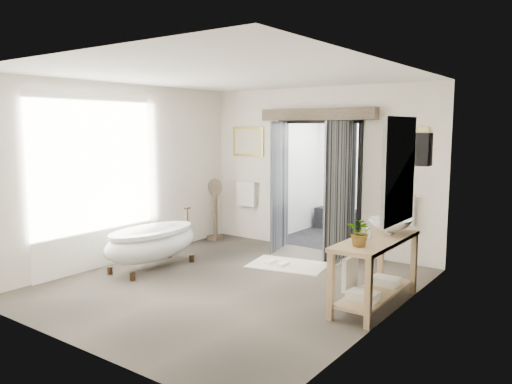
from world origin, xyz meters
TOP-DOWN VIEW (x-y plane):
  - ground_plane at (0.00, 0.00)m, footprint 5.00×5.00m
  - room_shell at (-0.04, -0.12)m, footprint 4.52×5.02m
  - shower_room at (0.00, 3.99)m, footprint 2.22×2.01m
  - back_wall_dressing at (0.00, 2.32)m, footprint 3.82×0.80m
  - clawfoot_tub at (-1.51, -0.09)m, footprint 0.78×1.75m
  - vanity at (1.95, 0.37)m, footprint 0.57×1.60m
  - pedestal_mirror at (-2.01, 2.00)m, footprint 0.36×0.23m
  - rug at (0.14, 1.28)m, footprint 1.34×1.02m
  - slippers at (-0.01, 1.18)m, footprint 0.34×0.26m
  - basin at (2.00, 0.76)m, footprint 0.68×0.68m
  - plant at (1.98, -0.10)m, footprint 0.37×0.34m
  - soap_bottle_a at (1.88, 0.35)m, footprint 0.09×0.10m
  - soap_bottle_b at (1.90, 0.99)m, footprint 0.16×0.16m

SIDE VIEW (x-z plane):
  - ground_plane at x=0.00m, z-range 0.00..0.00m
  - rug at x=0.14m, z-range 0.00..0.01m
  - slippers at x=-0.01m, z-range 0.01..0.06m
  - clawfoot_tub at x=-1.51m, z-range -0.01..0.84m
  - vanity at x=1.95m, z-range 0.08..0.93m
  - pedestal_mirror at x=-2.01m, z-range -0.09..1.13m
  - shower_room at x=0.00m, z-range -0.35..2.16m
  - soap_bottle_a at x=1.88m, z-range 0.85..1.02m
  - soap_bottle_b at x=1.90m, z-range 0.85..1.04m
  - basin at x=2.00m, z-range 0.85..1.04m
  - plant at x=1.98m, z-range 0.85..1.19m
  - back_wall_dressing at x=0.00m, z-range 0.30..2.82m
  - room_shell at x=-0.04m, z-range 0.40..3.31m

